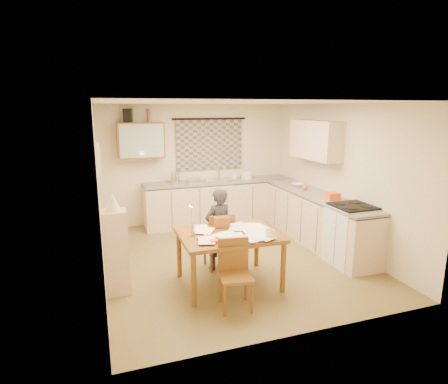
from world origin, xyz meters
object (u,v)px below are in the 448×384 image
object	(u,v)px
stove	(351,235)
counter_back	(222,202)
person	(218,229)
shelf_stand	(116,252)
dining_table	(229,259)
counter_right	(316,219)
chair_far	(219,251)

from	to	relation	value
stove	counter_back	bearing A→B (deg)	113.65
person	shelf_stand	xyz separation A→B (m)	(-1.52, -0.31, -0.06)
counter_back	stove	size ratio (longest dim) A/B	3.45
stove	shelf_stand	size ratio (longest dim) A/B	0.84
counter_back	dining_table	distance (m)	2.94
counter_right	shelf_stand	world-z (taller)	shelf_stand
counter_right	chair_far	size ratio (longest dim) A/B	3.36
dining_table	chair_far	xyz separation A→B (m)	(0.04, 0.59, -0.11)
chair_far	counter_right	bearing A→B (deg)	-167.11
chair_far	counter_back	bearing A→B (deg)	-110.24
counter_back	dining_table	bearing A→B (deg)	-106.78
dining_table	shelf_stand	size ratio (longest dim) A/B	1.19
stove	dining_table	distance (m)	2.06
person	shelf_stand	size ratio (longest dim) A/B	1.11
stove	shelf_stand	xyz separation A→B (m)	(-3.54, 0.19, 0.09)
counter_back	stove	world-z (taller)	stove
stove	shelf_stand	bearing A→B (deg)	176.86
stove	counter_right	bearing A→B (deg)	90.00
chair_far	shelf_stand	bearing A→B (deg)	11.85
dining_table	counter_right	bearing A→B (deg)	27.94
person	stove	bearing A→B (deg)	151.21
dining_table	person	bearing A→B (deg)	87.54
counter_right	counter_back	bearing A→B (deg)	124.51
dining_table	person	xyz separation A→B (m)	(0.03, 0.56, 0.25)
person	dining_table	bearing A→B (deg)	72.06
shelf_stand	stove	bearing A→B (deg)	-3.14
counter_right	chair_far	xyz separation A→B (m)	(-2.01, -0.47, -0.18)
person	counter_back	bearing A→B (deg)	-124.79
shelf_stand	person	bearing A→B (deg)	11.50
counter_right	dining_table	distance (m)	2.31
chair_far	person	xyz separation A→B (m)	(-0.01, -0.02, 0.36)
counter_back	shelf_stand	distance (m)	3.46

